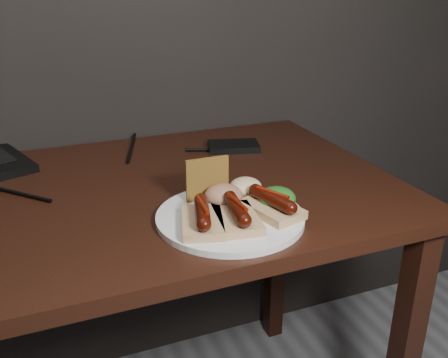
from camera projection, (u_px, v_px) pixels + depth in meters
name	position (u px, v px, depth m)	size (l,w,h in m)	color
desk	(67.00, 241.00, 1.02)	(1.40, 0.70, 0.75)	black
hard_drive	(233.00, 146.00, 1.27)	(0.13, 0.08, 0.02)	black
desk_cables	(48.00, 173.00, 1.12)	(0.93, 0.37, 0.01)	black
plate	(230.00, 217.00, 0.91)	(0.27, 0.27, 0.01)	white
bread_sausage_left	(202.00, 218.00, 0.86)	(0.10, 0.13, 0.04)	#DCBE81
bread_sausage_center	(237.00, 214.00, 0.87)	(0.09, 0.12, 0.04)	#DCBE81
bread_sausage_right	(272.00, 205.00, 0.91)	(0.10, 0.13, 0.04)	#DCBE81
crispbread	(207.00, 179.00, 0.95)	(0.09, 0.01, 0.09)	#A87D2E
salad_greens	(277.00, 198.00, 0.93)	(0.07, 0.07, 0.04)	#105117
salsa_mound	(224.00, 195.00, 0.94)	(0.07, 0.07, 0.04)	maroon
coleslaw_mound	(246.00, 187.00, 0.98)	(0.06, 0.06, 0.04)	beige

